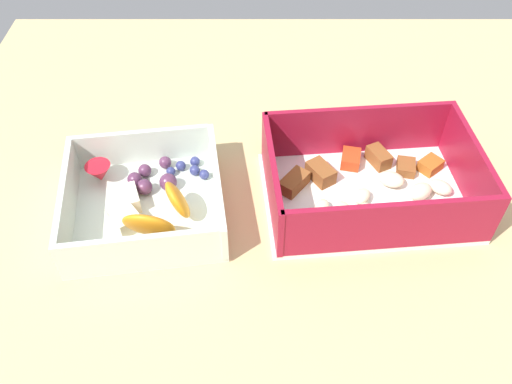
# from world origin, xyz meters

# --- Properties ---
(table_surface) EXTENTS (0.80, 0.80, 0.02)m
(table_surface) POSITION_xyz_m (0.00, 0.00, 0.01)
(table_surface) COLOR tan
(table_surface) RESTS_ON ground
(pasta_container) EXTENTS (0.23, 0.17, 0.07)m
(pasta_container) POSITION_xyz_m (0.10, 0.01, 0.04)
(pasta_container) COLOR white
(pasta_container) RESTS_ON table_surface
(fruit_bowl) EXTENTS (0.18, 0.18, 0.06)m
(fruit_bowl) POSITION_xyz_m (-0.13, -0.01, 0.04)
(fruit_bowl) COLOR silver
(fruit_bowl) RESTS_ON table_surface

